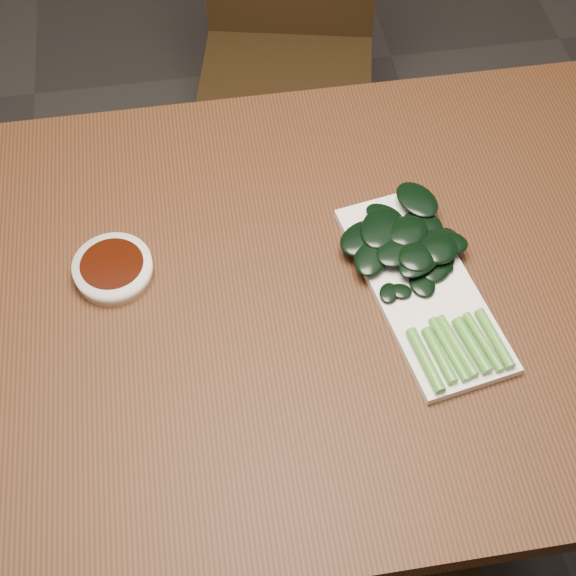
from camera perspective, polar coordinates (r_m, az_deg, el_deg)
The scene contains 6 objects.
ground at distance 1.80m, azimuth -0.53°, elevation -13.75°, with size 6.00×6.00×0.00m, color #2D2B2B.
table at distance 1.18m, azimuth -0.79°, elevation -2.21°, with size 1.40×0.80×0.75m.
chair_far at distance 1.90m, azimuth -0.04°, elevation 16.76°, with size 0.46×0.46×0.89m.
sauce_bowl at distance 1.16m, azimuth -12.32°, elevation 1.34°, with size 0.11×0.11×0.03m.
serving_plate at distance 1.14m, azimuth 9.52°, elevation 0.04°, with size 0.19×0.35×0.01m.
gai_lan at distance 1.14m, azimuth 8.80°, elevation 2.36°, with size 0.20×0.35×0.03m.
Camera 1 is at (-0.08, -0.62, 1.68)m, focal length 50.00 mm.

